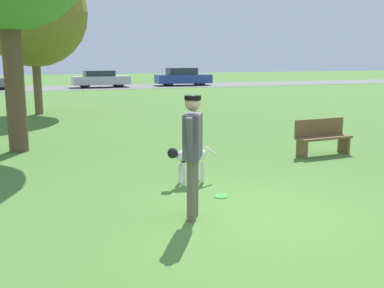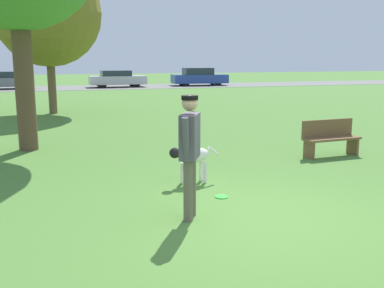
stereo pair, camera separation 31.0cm
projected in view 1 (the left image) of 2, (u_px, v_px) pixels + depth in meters
The scene contains 9 objects.
ground_plane at pixel (261, 217), 6.44m from camera, with size 120.00×120.00×0.00m, color #4C7A33.
far_road_strip at pixel (71, 88), 34.09m from camera, with size 120.00×6.00×0.01m.
person at pixel (193, 146), 6.22m from camera, with size 0.43×0.69×1.75m.
dog at pixel (189, 157), 8.11m from camera, with size 1.00×0.37×0.69m.
frisbee at pixel (221, 196), 7.38m from camera, with size 0.21×0.21×0.02m.
tree_mid_center at pixel (33, 12), 17.47m from camera, with size 4.23×4.23×6.12m.
parked_car_silver at pixel (101, 79), 34.58m from camera, with size 4.35×1.89×1.29m.
parked_car_blue at pixel (183, 77), 37.00m from camera, with size 4.59×1.98×1.44m.
park_bench at pixel (322, 136), 10.55m from camera, with size 1.43×0.51×0.84m.
Camera 1 is at (-3.02, -5.42, 2.25)m, focal length 42.00 mm.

